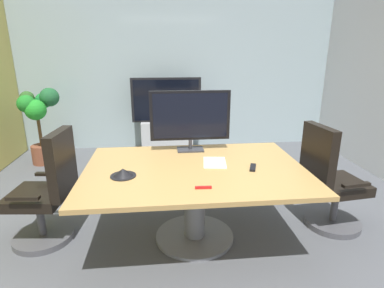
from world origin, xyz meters
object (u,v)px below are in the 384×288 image
object	(u,v)px
wall_display_unit	(167,127)
remote_control	(253,167)
potted_plant	(39,116)
conference_phone	(123,173)
office_chair_right	(329,186)
tv_monitor	(190,117)
conference_table	(195,184)
office_chair_left	(48,197)

from	to	relation	value
wall_display_unit	remote_control	world-z (taller)	wall_display_unit
potted_plant	conference_phone	size ratio (longest dim) A/B	5.49
conference_phone	potted_plant	bearing A→B (deg)	122.49
office_chair_right	tv_monitor	xyz separation A→B (m)	(-1.37, 0.46, 0.64)
office_chair_right	remote_control	size ratio (longest dim) A/B	6.41
tv_monitor	wall_display_unit	size ratio (longest dim) A/B	0.64
conference_table	tv_monitor	distance (m)	0.74
tv_monitor	conference_phone	world-z (taller)	tv_monitor
office_chair_left	remote_control	xyz separation A→B (m)	(1.90, -0.18, 0.29)
conference_phone	remote_control	world-z (taller)	conference_phone
office_chair_left	office_chair_right	world-z (taller)	same
office_chair_right	remote_control	bearing A→B (deg)	92.20
office_chair_right	tv_monitor	world-z (taller)	tv_monitor
wall_display_unit	potted_plant	xyz separation A→B (m)	(-1.98, -0.45, 0.33)
potted_plant	office_chair_left	bearing A→B (deg)	-69.81
conference_phone	office_chair_left	bearing A→B (deg)	161.82
conference_table	potted_plant	size ratio (longest dim) A/B	1.66
potted_plant	conference_phone	bearing A→B (deg)	-57.51
potted_plant	remote_control	world-z (taller)	potted_plant
wall_display_unit	conference_phone	xyz separation A→B (m)	(-0.44, -2.87, 0.33)
wall_display_unit	potted_plant	distance (m)	2.06
conference_phone	office_chair_right	bearing A→B (deg)	5.69
wall_display_unit	conference_phone	world-z (taller)	wall_display_unit
office_chair_right	conference_phone	bearing A→B (deg)	88.80
conference_table	conference_phone	size ratio (longest dim) A/B	9.12
office_chair_left	wall_display_unit	xyz separation A→B (m)	(1.18, 2.63, -0.01)
conference_table	office_chair_left	world-z (taller)	office_chair_left
conference_table	potted_plant	distance (m)	3.16
wall_display_unit	potted_plant	world-z (taller)	wall_display_unit
wall_display_unit	remote_control	distance (m)	2.91
tv_monitor	conference_phone	size ratio (longest dim) A/B	3.82
office_chair_left	potted_plant	size ratio (longest dim) A/B	0.90
conference_table	tv_monitor	xyz separation A→B (m)	(0.01, 0.52, 0.52)
conference_table	tv_monitor	world-z (taller)	tv_monitor
tv_monitor	conference_phone	distance (m)	0.97
office_chair_left	tv_monitor	bearing A→B (deg)	112.30
tv_monitor	wall_display_unit	bearing A→B (deg)	95.25
wall_display_unit	remote_control	xyz separation A→B (m)	(0.72, -2.81, 0.30)
remote_control	conference_phone	bearing A→B (deg)	-157.13
wall_display_unit	remote_control	bearing A→B (deg)	-75.60
office_chair_left	potted_plant	xyz separation A→B (m)	(-0.80, 2.18, 0.32)
conference_table	office_chair_left	bearing A→B (deg)	175.54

